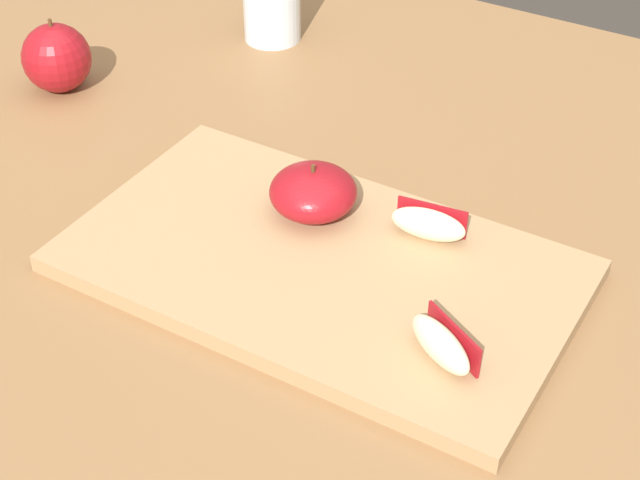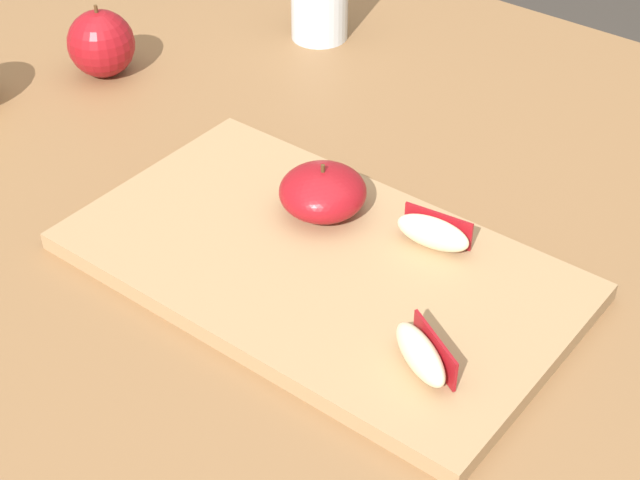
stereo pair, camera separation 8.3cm
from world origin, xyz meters
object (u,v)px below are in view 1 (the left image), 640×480
(apple_half_skin_up, at_px, (313,192))
(apple_wedge_front, at_px, (442,344))
(cutting_board, at_px, (320,266))
(whole_apple_red_delicious, at_px, (56,58))
(apple_wedge_left, at_px, (429,224))

(apple_half_skin_up, relative_size, apple_wedge_front, 1.14)
(apple_half_skin_up, bearing_deg, apple_wedge_front, -31.85)
(cutting_board, distance_m, whole_apple_red_delicious, 0.43)
(apple_wedge_left, relative_size, whole_apple_red_delicious, 0.83)
(cutting_board, height_order, apple_wedge_left, apple_wedge_left)
(whole_apple_red_delicious, bearing_deg, apple_half_skin_up, -11.24)
(apple_half_skin_up, distance_m, apple_wedge_left, 0.11)
(cutting_board, height_order, apple_half_skin_up, apple_half_skin_up)
(apple_wedge_left, bearing_deg, whole_apple_red_delicious, 173.40)
(apple_half_skin_up, bearing_deg, apple_wedge_left, 9.99)
(cutting_board, relative_size, apple_half_skin_up, 5.46)
(apple_wedge_front, bearing_deg, apple_half_skin_up, 148.15)
(apple_wedge_front, bearing_deg, apple_wedge_left, 119.44)
(apple_half_skin_up, xyz_separation_m, apple_wedge_front, (0.18, -0.11, -0.01))
(cutting_board, relative_size, whole_apple_red_delicious, 5.14)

